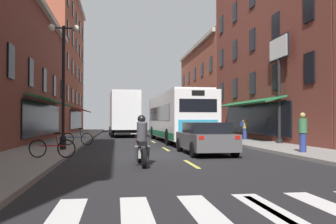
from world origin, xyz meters
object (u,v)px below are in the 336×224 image
(pedestrian_near, at_px, (245,127))
(box_truck, at_px, (124,114))
(sedan_near, at_px, (205,138))
(bicycle_mid, at_px, (52,148))
(bicycle_near, at_px, (77,138))
(sedan_mid, at_px, (123,127))
(billboard_sign, at_px, (279,64))
(transit_bus, at_px, (177,117))
(motorcycle_rider, at_px, (142,144))
(street_lamp_twin, at_px, (63,80))
(pedestrian_mid, at_px, (303,132))

(pedestrian_near, bearing_deg, box_truck, -148.32)
(sedan_near, height_order, bicycle_mid, sedan_near)
(sedan_near, relative_size, bicycle_mid, 2.57)
(bicycle_near, bearing_deg, sedan_mid, 82.85)
(box_truck, relative_size, sedan_near, 1.69)
(box_truck, bearing_deg, billboard_sign, -55.22)
(bicycle_near, xyz_separation_m, pedestrian_near, (11.03, 4.42, 0.48))
(sedan_mid, xyz_separation_m, pedestrian_near, (8.12, -18.82, 0.31))
(bicycle_mid, bearing_deg, transit_bus, 60.62)
(bicycle_near, height_order, pedestrian_near, pedestrian_near)
(transit_bus, bearing_deg, pedestrian_near, -2.57)
(bicycle_mid, height_order, pedestrian_near, pedestrian_near)
(bicycle_near, relative_size, pedestrian_near, 1.05)
(pedestrian_near, bearing_deg, bicycle_mid, -57.28)
(motorcycle_rider, bearing_deg, pedestrian_near, 57.62)
(sedan_near, xyz_separation_m, street_lamp_twin, (-6.30, 1.77, 2.62))
(bicycle_mid, relative_size, pedestrian_mid, 1.01)
(billboard_sign, height_order, pedestrian_near, billboard_sign)
(billboard_sign, xyz_separation_m, street_lamp_twin, (-12.01, -3.14, -1.53))
(pedestrian_mid, bearing_deg, street_lamp_twin, -67.37)
(pedestrian_mid, bearing_deg, bicycle_mid, -46.23)
(pedestrian_mid, bearing_deg, pedestrian_near, -147.76)
(sedan_mid, xyz_separation_m, street_lamp_twin, (-3.26, -26.20, 2.66))
(transit_bus, bearing_deg, bicycle_near, -143.44)
(street_lamp_twin, bearing_deg, box_truck, 78.99)
(sedan_mid, height_order, pedestrian_near, pedestrian_near)
(pedestrian_mid, bearing_deg, motorcycle_rider, -31.62)
(sedan_mid, xyz_separation_m, motorcycle_rider, (-0.01, -31.63, 0.03))
(transit_bus, xyz_separation_m, street_lamp_twin, (-6.59, -7.59, 1.61))
(transit_bus, distance_m, box_truck, 9.08)
(transit_bus, height_order, pedestrian_mid, transit_bus)
(sedan_mid, distance_m, bicycle_mid, 30.19)
(box_truck, bearing_deg, motorcycle_rider, -89.60)
(sedan_near, relative_size, pedestrian_mid, 2.60)
(bicycle_near, height_order, pedestrian_mid, pedestrian_mid)
(motorcycle_rider, relative_size, pedestrian_near, 1.30)
(motorcycle_rider, xyz_separation_m, bicycle_mid, (-3.10, 1.60, -0.21))
(box_truck, xyz_separation_m, bicycle_mid, (-2.95, -19.80, -1.55))
(bicycle_mid, bearing_deg, sedan_near, 18.57)
(sedan_near, relative_size, motorcycle_rider, 2.10)
(sedan_mid, height_order, street_lamp_twin, street_lamp_twin)
(sedan_near, distance_m, sedan_mid, 28.14)
(box_truck, height_order, pedestrian_mid, box_truck)
(sedan_near, xyz_separation_m, motorcycle_rider, (-3.04, -3.66, -0.00))
(pedestrian_near, distance_m, pedestrian_mid, 10.37)
(billboard_sign, xyz_separation_m, bicycle_near, (-11.66, -0.18, -4.36))
(street_lamp_twin, bearing_deg, pedestrian_mid, -16.00)
(box_truck, height_order, sedan_near, box_truck)
(sedan_near, height_order, sedan_mid, sedan_near)
(pedestrian_near, bearing_deg, sedan_mid, -168.92)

